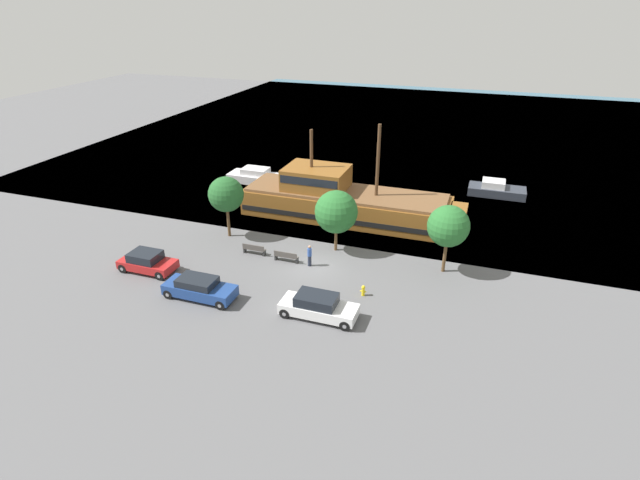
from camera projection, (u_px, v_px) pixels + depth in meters
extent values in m
plane|color=#5B5B5E|center=(314.00, 266.00, 37.18)|extent=(160.00, 160.00, 0.00)
plane|color=#38667F|center=(414.00, 130.00, 74.44)|extent=(80.00, 80.00, 0.00)
cube|color=brown|center=(345.00, 206.00, 44.89)|extent=(18.44, 5.20, 2.24)
cube|color=black|center=(345.00, 209.00, 45.04)|extent=(18.07, 5.28, 0.45)
cube|color=brown|center=(458.00, 217.00, 41.83)|extent=(1.40, 2.86, 1.57)
cube|color=brown|center=(346.00, 193.00, 44.34)|extent=(17.70, 4.78, 0.25)
cube|color=brown|center=(316.00, 178.00, 44.69)|extent=(5.53, 4.16, 1.92)
cube|color=black|center=(316.00, 175.00, 44.56)|extent=(5.26, 4.22, 0.69)
cylinder|color=#4C331E|center=(378.00, 161.00, 42.10)|extent=(0.28, 0.28, 6.20)
cylinder|color=#4C331E|center=(311.00, 159.00, 44.08)|extent=(0.28, 0.28, 5.27)
cube|color=#2D333D|center=(497.00, 191.00, 50.19)|extent=(5.51, 2.43, 0.83)
cube|color=silver|center=(494.00, 184.00, 49.98)|extent=(2.21, 1.90, 0.68)
cube|color=black|center=(500.00, 184.00, 49.78)|extent=(0.12, 1.70, 0.54)
cube|color=silver|center=(260.00, 178.00, 53.57)|extent=(6.90, 2.43, 0.89)
cube|color=silver|center=(255.00, 171.00, 53.39)|extent=(2.76, 1.90, 0.65)
cube|color=black|center=(262.00, 172.00, 53.14)|extent=(0.12, 1.70, 0.52)
cube|color=#B21E1E|center=(148.00, 264.00, 36.31)|extent=(4.12, 1.88, 0.60)
cube|color=black|center=(145.00, 256.00, 36.07)|extent=(2.14, 1.69, 0.63)
cylinder|color=black|center=(160.00, 276.00, 35.21)|extent=(0.69, 0.22, 0.69)
cylinder|color=gray|center=(160.00, 276.00, 35.21)|extent=(0.26, 0.25, 0.26)
cylinder|color=black|center=(174.00, 265.00, 36.65)|extent=(0.69, 0.22, 0.69)
cylinder|color=gray|center=(174.00, 265.00, 36.65)|extent=(0.26, 0.25, 0.26)
cylinder|color=black|center=(123.00, 268.00, 36.15)|extent=(0.69, 0.22, 0.69)
cylinder|color=gray|center=(123.00, 268.00, 36.15)|extent=(0.26, 0.25, 0.26)
cylinder|color=black|center=(138.00, 258.00, 37.59)|extent=(0.69, 0.22, 0.69)
cylinder|color=gray|center=(138.00, 258.00, 37.59)|extent=(0.26, 0.25, 0.26)
cube|color=white|center=(319.00, 309.00, 31.07)|extent=(4.86, 1.83, 0.67)
cube|color=black|center=(316.00, 300.00, 30.82)|extent=(2.53, 1.64, 0.63)
cylinder|color=black|center=(345.00, 326.00, 29.90)|extent=(0.67, 0.22, 0.67)
cylinder|color=gray|center=(345.00, 326.00, 29.90)|extent=(0.26, 0.25, 0.26)
cylinder|color=black|center=(352.00, 311.00, 31.30)|extent=(0.67, 0.22, 0.67)
cylinder|color=gray|center=(352.00, 311.00, 31.30)|extent=(0.26, 0.25, 0.26)
cylinder|color=black|center=(285.00, 313.00, 31.06)|extent=(0.67, 0.22, 0.67)
cylinder|color=gray|center=(285.00, 313.00, 31.06)|extent=(0.26, 0.25, 0.26)
cylinder|color=black|center=(295.00, 300.00, 32.46)|extent=(0.67, 0.22, 0.67)
cylinder|color=gray|center=(295.00, 300.00, 32.46)|extent=(0.26, 0.25, 0.26)
cube|color=navy|center=(200.00, 290.00, 33.04)|extent=(4.84, 1.79, 0.71)
cube|color=black|center=(197.00, 282.00, 32.82)|extent=(2.52, 1.62, 0.50)
cylinder|color=black|center=(220.00, 305.00, 31.90)|extent=(0.66, 0.22, 0.66)
cylinder|color=gray|center=(220.00, 305.00, 31.90)|extent=(0.25, 0.25, 0.25)
cylinder|color=black|center=(232.00, 292.00, 33.27)|extent=(0.66, 0.22, 0.66)
cylinder|color=gray|center=(232.00, 292.00, 33.27)|extent=(0.25, 0.25, 0.25)
cylinder|color=black|center=(168.00, 294.00, 33.06)|extent=(0.66, 0.22, 0.66)
cylinder|color=gray|center=(168.00, 294.00, 33.06)|extent=(0.25, 0.25, 0.25)
cylinder|color=black|center=(182.00, 282.00, 34.43)|extent=(0.66, 0.22, 0.66)
cylinder|color=gray|center=(182.00, 282.00, 34.43)|extent=(0.25, 0.25, 0.25)
cylinder|color=yellow|center=(363.00, 292.00, 33.43)|extent=(0.22, 0.22, 0.56)
sphere|color=yellow|center=(363.00, 287.00, 33.27)|extent=(0.25, 0.25, 0.25)
cylinder|color=yellow|center=(361.00, 291.00, 33.46)|extent=(0.10, 0.09, 0.09)
cylinder|color=yellow|center=(366.00, 292.00, 33.37)|extent=(0.10, 0.09, 0.09)
cube|color=#4C4742|center=(286.00, 256.00, 37.68)|extent=(1.85, 0.45, 0.05)
cube|color=#4C4742|center=(285.00, 255.00, 37.42)|extent=(1.85, 0.06, 0.40)
cube|color=#2D2D2D|center=(276.00, 257.00, 38.04)|extent=(0.12, 0.36, 0.40)
cube|color=#2D2D2D|center=(297.00, 261.00, 37.52)|extent=(0.12, 0.36, 0.40)
cube|color=#4C4742|center=(254.00, 249.00, 38.76)|extent=(1.81, 0.45, 0.05)
cube|color=#4C4742|center=(253.00, 247.00, 38.49)|extent=(1.81, 0.06, 0.40)
cube|color=#2D2D2D|center=(245.00, 250.00, 39.11)|extent=(0.12, 0.36, 0.40)
cube|color=#2D2D2D|center=(264.00, 253.00, 38.60)|extent=(0.12, 0.36, 0.40)
cylinder|color=#232838|center=(310.00, 261.00, 37.06)|extent=(0.27, 0.27, 0.82)
cylinder|color=#2D4C93|center=(310.00, 252.00, 36.74)|extent=(0.32, 0.32, 0.63)
sphere|color=#8C664C|center=(309.00, 247.00, 36.55)|extent=(0.22, 0.22, 0.22)
cylinder|color=brown|center=(228.00, 222.00, 41.32)|extent=(0.24, 0.24, 2.49)
sphere|color=#235B28|center=(226.00, 194.00, 40.22)|extent=(2.88, 2.88, 2.88)
cylinder|color=brown|center=(336.00, 239.00, 39.13)|extent=(0.24, 0.24, 1.86)
sphere|color=#286B2D|center=(336.00, 212.00, 38.09)|extent=(3.32, 3.32, 3.32)
cylinder|color=brown|center=(445.00, 257.00, 35.98)|extent=(0.24, 0.24, 2.37)
sphere|color=#286B2D|center=(448.00, 226.00, 34.90)|extent=(2.97, 2.97, 2.97)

